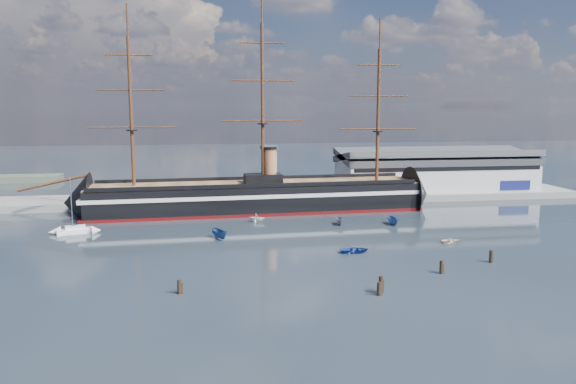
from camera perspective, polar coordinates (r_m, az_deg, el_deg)
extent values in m
plane|color=black|center=(134.12, -1.44, -3.51)|extent=(600.00, 600.00, 0.00)
cube|color=slate|center=(170.55, 0.29, -0.88)|extent=(180.00, 18.00, 2.00)
cube|color=#B7BABC|center=(187.09, 14.76, 1.85)|extent=(62.00, 20.00, 10.00)
cube|color=#3F4247|center=(186.53, 14.83, 3.55)|extent=(63.00, 21.00, 2.00)
cube|color=silver|center=(165.35, -1.94, 1.96)|extent=(4.00, 4.00, 14.00)
cube|color=#3F4247|center=(164.64, -1.95, 4.56)|extent=(5.00, 5.00, 1.00)
cube|color=black|center=(152.65, -3.29, -0.50)|extent=(88.61, 19.80, 7.00)
cube|color=silver|center=(152.47, -3.29, -0.06)|extent=(90.62, 20.13, 1.00)
cube|color=#4A090B|center=(153.28, -3.27, -1.85)|extent=(90.62, 20.09, 0.90)
cone|color=black|center=(155.21, -20.63, -1.01)|extent=(14.67, 16.27, 15.68)
cone|color=black|center=(163.92, 13.11, -0.19)|extent=(11.67, 16.14, 15.68)
cube|color=brown|center=(152.12, -3.30, 0.84)|extent=(88.56, 18.52, 0.40)
cube|color=black|center=(152.15, -2.55, 1.38)|extent=(10.25, 6.43, 2.50)
cylinder|color=#B27145|center=(151.98, -1.81, 2.70)|extent=(3.20, 3.20, 9.00)
cylinder|color=#381E0F|center=(155.67, -22.72, 0.87)|extent=(17.77, 1.47, 4.43)
cylinder|color=#381E0F|center=(150.94, -15.66, 7.78)|extent=(0.90, 0.90, 38.00)
cylinder|color=#381E0F|center=(150.92, -2.60, 8.85)|extent=(0.90, 0.90, 42.00)
cylinder|color=#381E0F|center=(157.77, 9.14, 7.65)|extent=(0.90, 0.90, 36.00)
cube|color=white|center=(135.25, -20.78, -3.75)|extent=(8.38, 4.74, 1.07)
cube|color=white|center=(135.07, -20.80, -3.39)|extent=(4.61, 2.96, 0.86)
cylinder|color=#B2B2B7|center=(134.19, -21.15, -1.06)|extent=(0.17, 0.17, 11.80)
imported|color=navy|center=(122.37, -6.92, -4.76)|extent=(7.03, 4.99, 2.65)
imported|color=navy|center=(111.06, 6.79, -6.15)|extent=(1.41, 3.44, 1.60)
imported|color=slate|center=(136.31, 5.28, -3.35)|extent=(5.29, 2.38, 2.05)
imported|color=white|center=(139.40, -3.18, -3.05)|extent=(5.84, 7.22, 2.45)
imported|color=#F1E7C5|center=(122.95, 16.31, -4.99)|extent=(1.10, 2.71, 1.26)
imported|color=navy|center=(138.34, 10.65, -3.28)|extent=(6.02, 2.29, 2.39)
cylinder|color=black|center=(88.57, -10.96, -10.12)|extent=(0.64, 0.64, 2.95)
cylinder|color=black|center=(87.38, 9.22, -10.34)|extent=(0.64, 0.64, 2.78)
cylinder|color=black|center=(100.46, 15.29, -8.00)|extent=(0.64, 0.64, 3.04)
cylinder|color=black|center=(110.05, 19.89, -6.76)|extent=(0.64, 0.64, 3.02)
cylinder|color=black|center=(88.54, 9.39, -10.08)|extent=(0.64, 0.64, 3.40)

